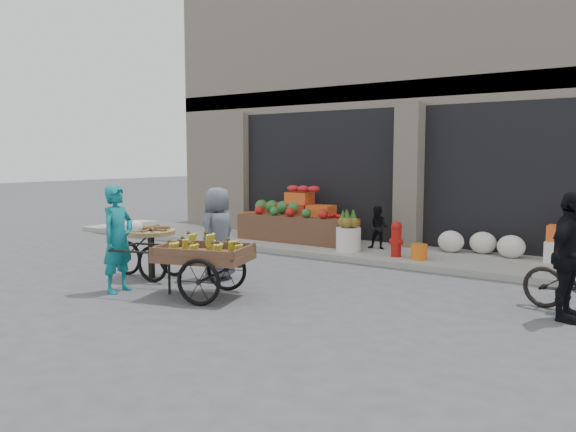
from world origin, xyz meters
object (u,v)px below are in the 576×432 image
Objects in this scene: banana_cart at (201,251)px; cyclist at (569,257)px; tricycle_cart at (151,246)px; orange_bucket at (419,252)px; pineapple_bin at (348,239)px; seated_person at (378,228)px; fire_hydrant at (396,238)px; vendor_woman at (118,239)px; vendor_grey at (218,233)px.

cyclist is at bearing 3.82° from banana_cart.
cyclist reaches higher than tricycle_cart.
orange_bucket is at bearing 50.27° from banana_cart.
seated_person reaches higher than pineapple_bin.
banana_cart is (-0.19, -4.28, 0.33)m from pineapple_bin.
tricycle_cart reaches higher than fire_hydrant.
vendor_woman is at bearing -119.27° from seated_person.
vendor_grey is at bearing -121.30° from fire_hydrant.
vendor_woman is 1.00× the size of cyclist.
tricycle_cart is 0.87× the size of cyclist.
orange_bucket is 0.19× the size of cyclist.
banana_cart is at bearing 121.54° from cyclist.
pineapple_bin is at bearing 55.67° from tricycle_cart.
cyclist is at bearing 94.87° from vendor_grey.
orange_bucket is 0.19× the size of vendor_woman.
tricycle_cart reaches higher than orange_bucket.
tricycle_cart is 1.21m from vendor_grey.
vendor_woman is at bearing 121.62° from cyclist.
fire_hydrant reaches higher than pineapple_bin.
orange_bucket is at bearing -3.58° from pineapple_bin.
vendor_grey reaches higher than banana_cart.
seated_person is at bearing 137.12° from fire_hydrant.
vendor_woman reaches higher than cyclist.
vendor_grey reaches higher than fire_hydrant.
banana_cart is at bearing 27.44° from vendor_grey.
vendor_grey is (-0.62, 1.09, 0.10)m from banana_cart.
pineapple_bin is at bearing 163.52° from vendor_grey.
banana_cart is 1.54× the size of vendor_grey.
banana_cart is 5.04m from cyclist.
seated_person is at bearing 54.54° from tricycle_cart.
seated_person is at bearing 56.31° from pineapple_bin.
pineapple_bin is 0.73× the size of fire_hydrant.
seated_person reaches higher than banana_cart.
fire_hydrant is 4.43m from banana_cart.
cyclist is (6.37, 1.25, 0.27)m from tricycle_cart.
vendor_woman is 1.09m from tricycle_cart.
banana_cart is 1.38m from vendor_woman.
fire_hydrant is 0.42× the size of vendor_woman.
orange_bucket is 0.13× the size of banana_cart.
seated_person is 0.56× the size of cyclist.
vendor_woman is (-1.28, -0.49, 0.14)m from banana_cart.
tricycle_cart is 6.50m from cyclist.
fire_hydrant is at bearing -2.60° from pineapple_bin.
fire_hydrant is 3.69m from vendor_grey.
cyclist reaches higher than orange_bucket.
pineapple_bin is 4.21m from tricycle_cart.
pineapple_bin is 3.32m from vendor_grey.
tricycle_cart is at bearing -133.09° from orange_bucket.
orange_bucket is 3.96m from vendor_grey.
vendor_grey is at bearing 108.28° from cyclist.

